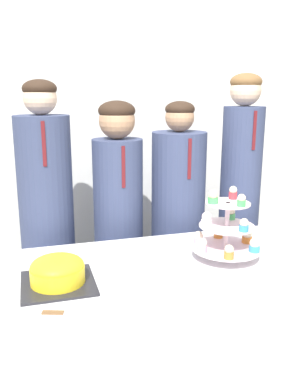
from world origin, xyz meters
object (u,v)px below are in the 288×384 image
at_px(student_1, 119,232).
at_px(student_3, 239,208).
at_px(cupcake_stand, 226,229).
at_px(cake_knife, 66,313).
at_px(student_0, 48,232).
at_px(student_2, 177,231).
at_px(round_cake, 58,271).

bearing_deg(student_1, student_3, -0.00).
xyz_separation_m(cupcake_stand, student_1, (-0.35, 0.64, -0.19)).
distance_m(cake_knife, student_1, 0.99).
relative_size(student_0, student_3, 0.97).
xyz_separation_m(cake_knife, student_2, (0.74, 0.91, -0.09)).
bearing_deg(cupcake_stand, round_cake, -175.87).
bearing_deg(student_3, student_2, 180.00).
xyz_separation_m(cake_knife, student_0, (-0.01, 0.91, -0.02)).
bearing_deg(student_0, student_1, -0.00).
distance_m(round_cake, student_2, 1.03).
distance_m(round_cake, student_3, 1.35).
bearing_deg(cupcake_stand, student_0, 139.39).
relative_size(cake_knife, student_2, 0.17).
height_order(round_cake, student_1, student_1).
xyz_separation_m(cake_knife, student_3, (1.15, 0.91, 0.03)).
distance_m(student_0, student_2, 0.76).
xyz_separation_m(round_cake, student_2, (0.75, 0.69, -0.14)).
xyz_separation_m(round_cake, cake_knife, (0.01, -0.23, -0.05)).
relative_size(round_cake, student_2, 0.20).
relative_size(round_cake, cupcake_stand, 0.88).
bearing_deg(round_cake, student_2, 42.46).
xyz_separation_m(round_cake, student_3, (1.16, 0.69, -0.03)).
height_order(cupcake_stand, student_3, student_3).
bearing_deg(cake_knife, student_2, 68.84).
xyz_separation_m(cupcake_stand, student_2, (0.01, 0.64, -0.22)).
bearing_deg(student_1, cake_knife, -112.74).
bearing_deg(student_2, cupcake_stand, -91.33).
bearing_deg(student_2, cake_knife, -129.14).
distance_m(round_cake, cake_knife, 0.23).
xyz_separation_m(round_cake, student_1, (0.39, 0.69, -0.11)).
distance_m(student_1, student_2, 0.36).
relative_size(cake_knife, student_1, 0.17).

